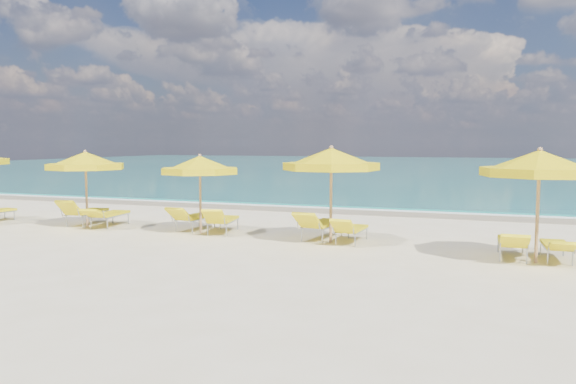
% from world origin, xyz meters
% --- Properties ---
extents(ground_plane, '(120.00, 120.00, 0.00)m').
position_xyz_m(ground_plane, '(0.00, 0.00, 0.00)').
color(ground_plane, beige).
extents(ocean, '(120.00, 80.00, 0.30)m').
position_xyz_m(ocean, '(0.00, 48.00, 0.00)').
color(ocean, '#14746E').
rests_on(ocean, ground).
extents(wet_sand_band, '(120.00, 2.60, 0.01)m').
position_xyz_m(wet_sand_band, '(0.00, 7.40, 0.00)').
color(wet_sand_band, tan).
rests_on(wet_sand_band, ground).
extents(foam_line, '(120.00, 1.20, 0.03)m').
position_xyz_m(foam_line, '(0.00, 8.20, 0.00)').
color(foam_line, white).
rests_on(foam_line, ground).
extents(whitecap_near, '(14.00, 0.36, 0.05)m').
position_xyz_m(whitecap_near, '(-6.00, 17.00, 0.00)').
color(whitecap_near, white).
rests_on(whitecap_near, ground).
extents(whitecap_far, '(18.00, 0.30, 0.05)m').
position_xyz_m(whitecap_far, '(8.00, 24.00, 0.00)').
color(whitecap_far, white).
rests_on(whitecap_far, ground).
extents(umbrella_2, '(2.76, 2.76, 2.42)m').
position_xyz_m(umbrella_2, '(-6.23, 0.29, 2.06)').
color(umbrella_2, tan).
rests_on(umbrella_2, ground).
extents(umbrella_3, '(2.47, 2.47, 2.32)m').
position_xyz_m(umbrella_3, '(-2.33, 0.46, 1.98)').
color(umbrella_3, tan).
rests_on(umbrella_3, ground).
extents(umbrella_4, '(3.14, 3.14, 2.57)m').
position_xyz_m(umbrella_4, '(1.64, 0.29, 2.19)').
color(umbrella_4, tan).
rests_on(umbrella_4, ground).
extents(umbrella_5, '(2.85, 2.85, 2.54)m').
position_xyz_m(umbrella_5, '(6.56, -0.56, 2.17)').
color(umbrella_5, tan).
rests_on(umbrella_5, ground).
extents(lounger_2_left, '(0.84, 2.01, 0.92)m').
position_xyz_m(lounger_2_left, '(-6.70, 0.81, 0.25)').
color(lounger_2_left, '#A5A8AD').
rests_on(lounger_2_left, ground).
extents(lounger_2_right, '(0.84, 2.02, 0.71)m').
position_xyz_m(lounger_2_right, '(-5.73, 0.71, 0.23)').
color(lounger_2_right, '#A5A8AD').
rests_on(lounger_2_right, ground).
extents(lounger_3_left, '(0.73, 1.96, 0.82)m').
position_xyz_m(lounger_3_left, '(-2.84, 1.04, 0.23)').
color(lounger_3_left, '#A5A8AD').
rests_on(lounger_3_left, ground).
extents(lounger_3_right, '(0.91, 1.90, 0.83)m').
position_xyz_m(lounger_3_right, '(-1.79, 0.81, 0.23)').
color(lounger_3_right, '#A5A8AD').
rests_on(lounger_3_right, ground).
extents(lounger_4_left, '(0.93, 2.10, 0.88)m').
position_xyz_m(lounger_4_left, '(1.24, 0.79, 0.25)').
color(lounger_4_left, '#A5A8AD').
rests_on(lounger_4_left, ground).
extents(lounger_4_right, '(0.66, 1.76, 0.76)m').
position_xyz_m(lounger_4_right, '(2.14, 0.53, 0.21)').
color(lounger_4_right, '#A5A8AD').
rests_on(lounger_4_right, ground).
extents(lounger_5_left, '(0.66, 1.89, 0.74)m').
position_xyz_m(lounger_5_left, '(6.08, -0.21, 0.22)').
color(lounger_5_left, '#A5A8AD').
rests_on(lounger_5_left, ground).
extents(lounger_5_right, '(0.64, 1.74, 0.62)m').
position_xyz_m(lounger_5_right, '(7.00, -0.14, 0.20)').
color(lounger_5_right, '#A5A8AD').
rests_on(lounger_5_right, ground).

